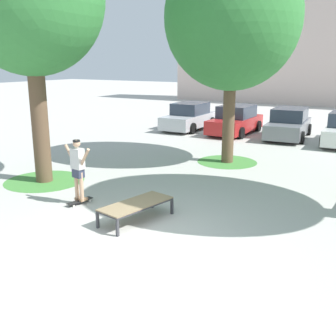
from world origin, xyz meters
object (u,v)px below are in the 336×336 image
(tree_mid_back, at_px, (233,18))
(car_grey, at_px, (289,124))
(skate_box, at_px, (136,205))
(skater, at_px, (78,166))
(car_silver, at_px, (189,117))
(skateboard, at_px, (80,201))
(car_red, at_px, (235,121))

(tree_mid_back, bearing_deg, car_grey, 84.41)
(skate_box, bearing_deg, skater, 174.39)
(skate_box, relative_size, car_silver, 0.47)
(skateboard, distance_m, car_grey, 13.10)
(skater, distance_m, car_grey, 13.09)
(skate_box, distance_m, skater, 2.16)
(skate_box, height_order, car_grey, car_grey)
(skate_box, relative_size, skateboard, 2.45)
(car_red, bearing_deg, skate_box, -78.42)
(skate_box, bearing_deg, tree_mid_back, 94.00)
(tree_mid_back, bearing_deg, skater, -103.54)
(tree_mid_back, relative_size, car_grey, 1.81)
(tree_mid_back, distance_m, car_silver, 9.16)
(car_silver, bearing_deg, skater, -74.98)
(car_grey, bearing_deg, car_red, -176.37)
(skate_box, distance_m, tree_mid_back, 8.32)
(skater, bearing_deg, tree_mid_back, 76.46)
(skater, distance_m, tree_mid_back, 7.92)
(skate_box, xyz_separation_m, car_grey, (0.15, 13.10, 0.28))
(tree_mid_back, relative_size, car_silver, 1.85)
(skater, distance_m, car_silver, 13.16)
(skateboard, relative_size, skater, 0.48)
(skater, xyz_separation_m, car_red, (-0.60, 12.72, -0.38))
(skateboard, bearing_deg, skate_box, -5.57)
(car_silver, bearing_deg, tree_mid_back, -51.10)
(skater, relative_size, tree_mid_back, 0.22)
(skater, height_order, car_silver, skater)
(skateboard, xyz_separation_m, skater, (0.00, 0.00, 0.99))
(car_silver, xyz_separation_m, car_red, (2.81, 0.02, 0.00))
(car_silver, distance_m, car_grey, 5.61)
(skate_box, height_order, car_silver, car_silver)
(skater, relative_size, car_silver, 0.40)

